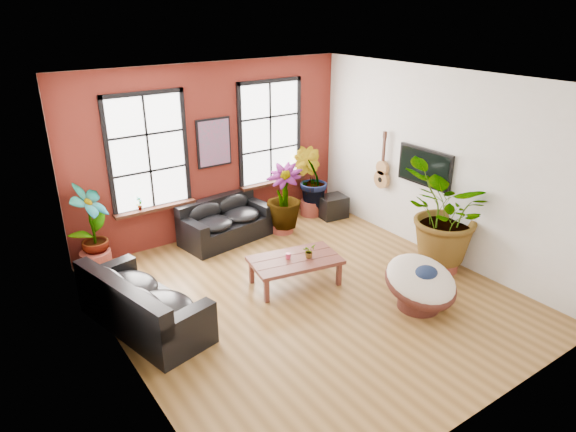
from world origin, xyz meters
name	(u,v)px	position (x,y,z in m)	size (l,w,h in m)	color
room	(305,196)	(0.00, 0.15, 1.75)	(6.04, 6.54, 3.54)	brown
sofa_back	(225,222)	(-0.05, 2.80, 0.38)	(1.95, 1.15, 0.85)	black
sofa_left	(141,304)	(-2.57, 0.72, 0.40)	(1.42, 2.40, 0.89)	black
coffee_table	(295,262)	(0.06, 0.48, 0.43)	(1.65, 1.13, 0.59)	#52251D
papasan_chair	(421,283)	(1.25, -1.27, 0.45)	(1.16, 1.18, 0.87)	#4E231B
poster	(214,143)	(0.00, 3.18, 1.95)	(0.74, 0.06, 0.98)	black
tv_wall_unit	(412,169)	(2.93, 0.60, 1.54)	(0.13, 1.86, 1.20)	black
media_box	(332,207)	(2.52, 2.45, 0.25)	(0.65, 0.57, 0.50)	black
pot_back_left	(97,261)	(-2.63, 2.90, 0.20)	(0.58, 0.58, 0.40)	brown
pot_back_right	(311,207)	(2.20, 2.83, 0.18)	(0.59, 0.59, 0.35)	brown
pot_right_wall	(442,259)	(2.56, -0.64, 0.21)	(0.75, 0.75, 0.42)	brown
pot_mid	(282,224)	(1.12, 2.41, 0.17)	(0.55, 0.55, 0.34)	brown
floor_plant_back_left	(92,225)	(-2.61, 2.91, 0.91)	(0.80, 0.54, 1.52)	#0F3A10
floor_plant_back_right	(310,179)	(2.20, 2.87, 0.85)	(0.77, 0.62, 1.40)	#0F3A10
floor_plant_right_wall	(447,215)	(2.55, -0.63, 1.09)	(1.68, 1.45, 1.86)	#0F3A10
floor_plant_mid	(284,196)	(1.14, 2.39, 0.81)	(0.75, 0.75, 1.34)	#0F3A10
table_plant	(309,251)	(0.28, 0.38, 0.61)	(0.21, 0.18, 0.24)	#0F3A10
sill_plant_left	(139,203)	(-1.65, 3.13, 1.04)	(0.14, 0.10, 0.27)	#0F3A10
sill_plant_right	(286,172)	(1.70, 3.13, 1.04)	(0.15, 0.15, 0.27)	#0F3A10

